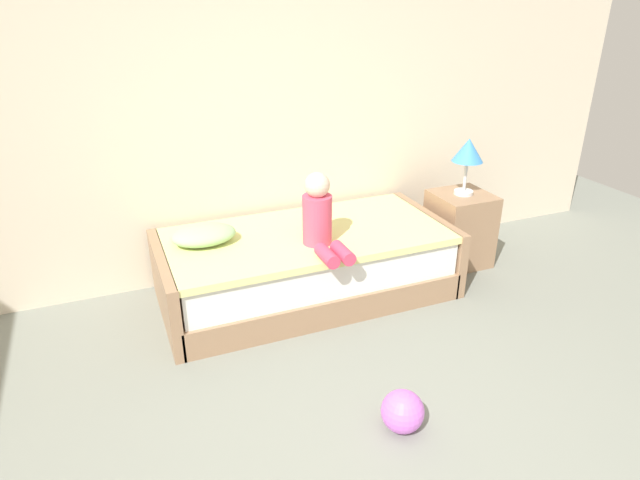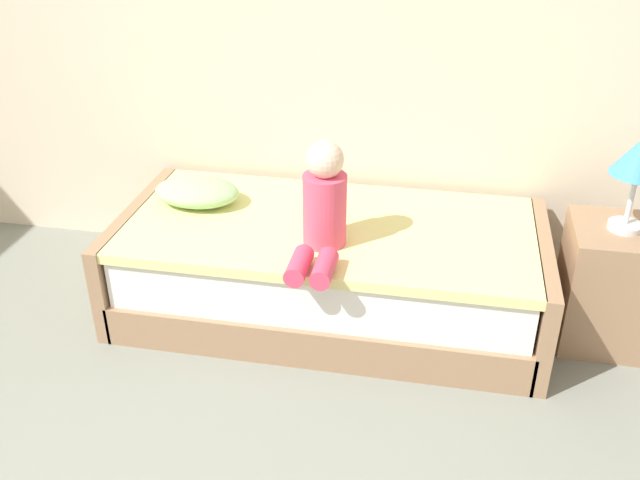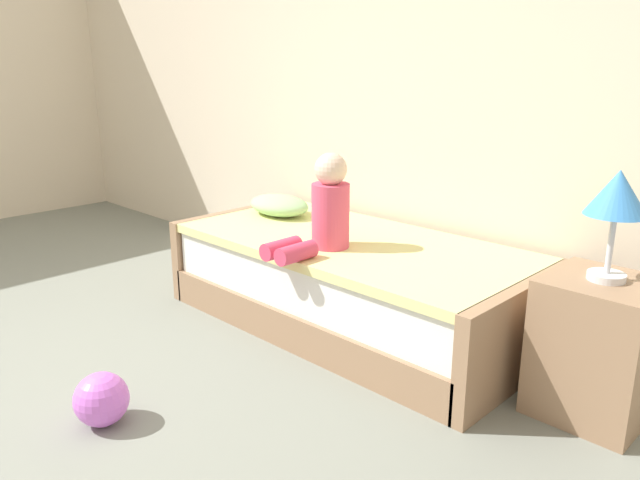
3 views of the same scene
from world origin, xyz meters
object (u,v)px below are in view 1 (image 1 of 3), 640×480
at_px(nightstand, 459,229).
at_px(pillow, 204,235).
at_px(bed, 307,265).
at_px(toy_ball, 403,411).
at_px(child_figure, 320,217).
at_px(table_lamp, 468,153).

distance_m(nightstand, pillow, 2.08).
relative_size(bed, toy_ball, 9.37).
distance_m(bed, child_figure, 0.51).
height_order(child_figure, pillow, child_figure).
relative_size(bed, table_lamp, 4.69).
bearing_deg(table_lamp, child_figure, -169.32).
bearing_deg(table_lamp, nightstand, 0.00).
xyz_separation_m(nightstand, pillow, (-2.06, 0.08, 0.26)).
distance_m(nightstand, toy_ball, 2.07).
bearing_deg(pillow, toy_ball, -67.37).
distance_m(pillow, toy_ball, 1.77).
distance_m(table_lamp, pillow, 2.10).
bearing_deg(pillow, child_figure, -24.53).
relative_size(table_lamp, pillow, 1.02).
xyz_separation_m(child_figure, pillow, (-0.72, 0.33, -0.14)).
xyz_separation_m(nightstand, toy_ball, (-1.40, -1.51, -0.19)).
distance_m(child_figure, pillow, 0.80).
bearing_deg(pillow, nightstand, -2.09).
height_order(table_lamp, toy_ball, table_lamp).
bearing_deg(pillow, bed, -8.00).
bearing_deg(child_figure, table_lamp, 10.68).
distance_m(bed, pillow, 0.79).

